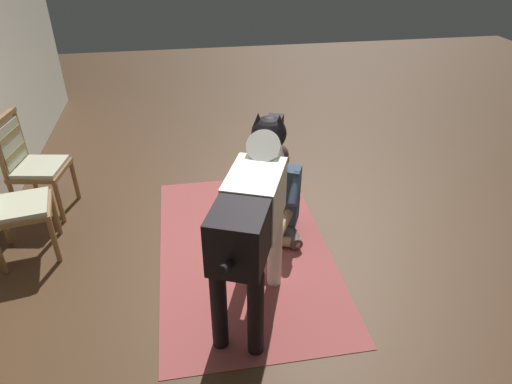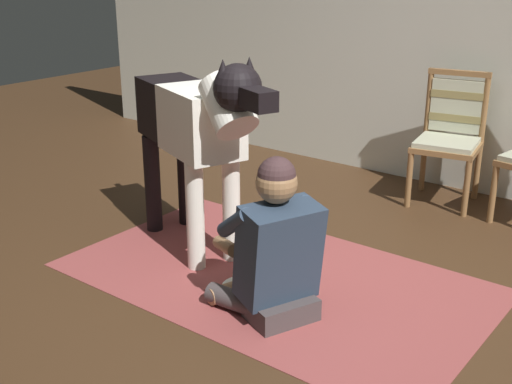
# 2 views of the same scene
# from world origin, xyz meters

# --- Properties ---
(ground_plane) EXTENTS (13.69, 13.69, 0.00)m
(ground_plane) POSITION_xyz_m (0.00, 0.00, 0.00)
(ground_plane) COLOR #422B19
(back_wall) EXTENTS (7.91, 0.10, 2.60)m
(back_wall) POSITION_xyz_m (0.00, 2.55, 1.30)
(back_wall) COLOR silver
(back_wall) RESTS_ON ground
(area_rug) EXTENTS (2.44, 1.44, 0.01)m
(area_rug) POSITION_xyz_m (-0.18, 0.32, 0.00)
(area_rug) COLOR #934240
(area_rug) RESTS_ON ground
(dining_chair_left_of_pair) EXTENTS (0.53, 0.53, 0.98)m
(dining_chair_left_of_pair) POSITION_xyz_m (0.07, 2.20, 0.54)
(dining_chair_left_of_pair) COLOR olive
(dining_chair_left_of_pair) RESTS_ON ground
(person_sitting_on_floor) EXTENTS (0.70, 0.61, 0.87)m
(person_sitting_on_floor) POSITION_xyz_m (0.04, 0.00, 0.36)
(person_sitting_on_floor) COLOR #463D3D
(person_sitting_on_floor) RESTS_ON ground
(large_dog) EXTENTS (1.51, 0.74, 1.29)m
(large_dog) POSITION_xyz_m (-0.79, 0.34, 0.83)
(large_dog) COLOR white
(large_dog) RESTS_ON ground
(hot_dog_on_plate) EXTENTS (0.25, 0.25, 0.06)m
(hot_dog_on_plate) POSITION_xyz_m (-0.26, 0.12, 0.02)
(hot_dog_on_plate) COLOR silver
(hot_dog_on_plate) RESTS_ON ground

